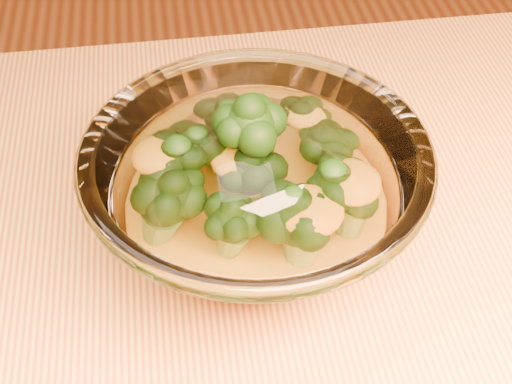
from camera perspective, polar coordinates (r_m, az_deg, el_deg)
glass_bowl at (r=0.49m, az=-0.00°, el=-0.42°), size 0.23×0.23×0.10m
cheese_sauce at (r=0.51m, az=-0.00°, el=-2.15°), size 0.13×0.13×0.04m
broccoli_heap at (r=0.48m, az=-0.62°, el=1.49°), size 0.15×0.16×0.09m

